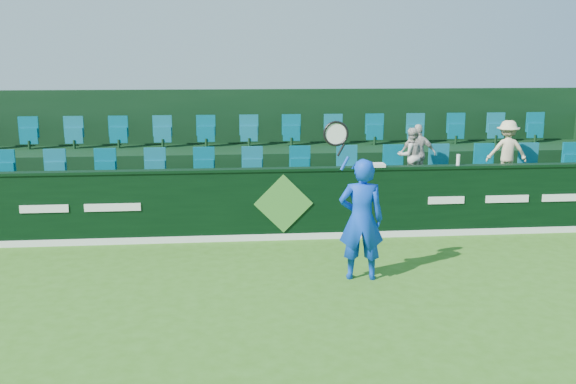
{
  "coord_description": "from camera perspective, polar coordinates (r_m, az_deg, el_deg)",
  "views": [
    {
      "loc": [
        -1.02,
        -7.62,
        3.35
      ],
      "look_at": [
        -0.02,
        2.8,
        1.15
      ],
      "focal_mm": 40.0,
      "sensor_mm": 36.0,
      "label": 1
    }
  ],
  "objects": [
    {
      "name": "seat_row_front",
      "position": [
        13.35,
        -1.02,
        2.17
      ],
      "size": [
        13.5,
        0.5,
        0.6
      ],
      "primitive_type": "cube",
      "color": "#0F6075",
      "rests_on": "stand_tier_front"
    },
    {
      "name": "stand_tier_front",
      "position": [
        13.1,
        -0.87,
        -1.14
      ],
      "size": [
        16.0,
        2.0,
        0.8
      ],
      "primitive_type": "cube",
      "color": "black",
      "rests_on": "ground"
    },
    {
      "name": "tennis_player",
      "position": [
        9.81,
        6.5,
        -2.36
      ],
      "size": [
        1.05,
        0.52,
        2.52
      ],
      "color": "#0B3AC0",
      "rests_on": "ground"
    },
    {
      "name": "stand_tier_back",
      "position": [
        14.9,
        -1.47,
        1.43
      ],
      "size": [
        16.0,
        1.8,
        1.3
      ],
      "primitive_type": "cube",
      "color": "black",
      "rests_on": "ground"
    },
    {
      "name": "drinks_bottle",
      "position": [
        12.55,
        14.89,
        2.79
      ],
      "size": [
        0.07,
        0.07,
        0.21
      ],
      "primitive_type": "cylinder",
      "color": "white",
      "rests_on": "sponsor_hoarding"
    },
    {
      "name": "sponsor_hoarding",
      "position": [
        11.97,
        -0.44,
        -1.05
      ],
      "size": [
        16.0,
        0.25,
        1.35
      ],
      "color": "black",
      "rests_on": "ground"
    },
    {
      "name": "spectator_middle",
      "position": [
        13.47,
        11.49,
        3.35
      ],
      "size": [
        0.77,
        0.5,
        1.22
      ],
      "primitive_type": "imported",
      "rotation": [
        0.0,
        0.0,
        2.83
      ],
      "color": "beige",
      "rests_on": "stand_tier_front"
    },
    {
      "name": "ground",
      "position": [
        8.39,
        2.01,
        -11.69
      ],
      "size": [
        60.0,
        60.0,
        0.0
      ],
      "primitive_type": "plane",
      "color": "#346818",
      "rests_on": "ground"
    },
    {
      "name": "spectator_left",
      "position": [
        13.43,
        10.84,
        3.2
      ],
      "size": [
        0.62,
        0.52,
        1.15
      ],
      "primitive_type": "imported",
      "rotation": [
        0.0,
        0.0,
        3.3
      ],
      "color": "beige",
      "rests_on": "stand_tier_front"
    },
    {
      "name": "spectator_right",
      "position": [
        14.13,
        18.89,
        3.46
      ],
      "size": [
        0.89,
        0.61,
        1.28
      ],
      "primitive_type": "imported",
      "rotation": [
        0.0,
        0.0,
        2.97
      ],
      "color": "beige",
      "rests_on": "stand_tier_front"
    },
    {
      "name": "towel",
      "position": [
        12.1,
        7.63,
        2.39
      ],
      "size": [
        0.4,
        0.26,
        0.06
      ],
      "primitive_type": "cube",
      "color": "silver",
      "rests_on": "sponsor_hoarding"
    },
    {
      "name": "stand_rear",
      "position": [
        15.25,
        -1.6,
        3.83
      ],
      "size": [
        16.0,
        4.1,
        2.6
      ],
      "color": "black",
      "rests_on": "ground"
    },
    {
      "name": "seat_row_back",
      "position": [
        15.06,
        -1.57,
        5.2
      ],
      "size": [
        13.5,
        0.5,
        0.6
      ],
      "primitive_type": "cube",
      "color": "#0F6075",
      "rests_on": "stand_tier_back"
    }
  ]
}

